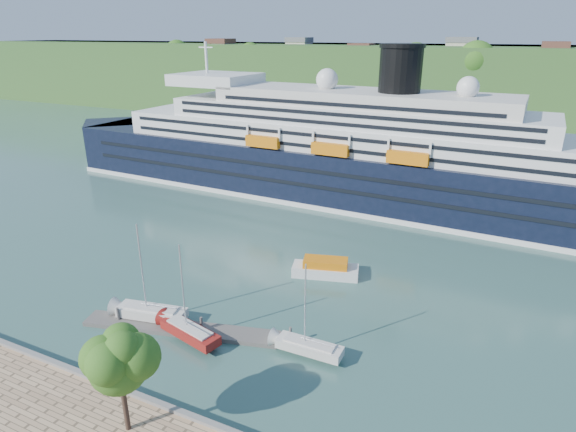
# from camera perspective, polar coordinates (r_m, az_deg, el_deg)

# --- Properties ---
(ground) EXTENTS (400.00, 400.00, 0.00)m
(ground) POSITION_cam_1_polar(r_m,az_deg,el_deg) (45.99, -22.13, -18.16)
(ground) COLOR #325950
(ground) RESTS_ON ground
(far_hillside) EXTENTS (400.00, 50.00, 24.00)m
(far_hillside) POSITION_cam_1_polar(r_m,az_deg,el_deg) (170.65, 16.13, 14.83)
(far_hillside) COLOR #305A24
(far_hillside) RESTS_ON ground
(quay_coping) EXTENTS (220.00, 0.50, 0.30)m
(quay_coping) POSITION_cam_1_polar(r_m,az_deg,el_deg) (45.20, -22.52, -17.14)
(quay_coping) COLOR slate
(quay_coping) RESTS_ON promenade
(cruise_ship) EXTENTS (117.91, 20.86, 26.37)m
(cruise_ship) POSITION_cam_1_polar(r_m,az_deg,el_deg) (85.28, 4.51, 10.98)
(cruise_ship) COLOR black
(cruise_ship) RESTS_ON ground
(promenade_tree) EXTENTS (5.51, 5.51, 9.12)m
(promenade_tree) POSITION_cam_1_polar(r_m,az_deg,el_deg) (36.90, -19.22, -17.60)
(promenade_tree) COLOR #2A6019
(promenade_tree) RESTS_ON promenade
(floating_pontoon) EXTENTS (20.05, 7.39, 0.45)m
(floating_pontoon) POSITION_cam_1_polar(r_m,az_deg,el_deg) (50.41, -12.60, -12.87)
(floating_pontoon) COLOR #65605A
(floating_pontoon) RESTS_ON ground
(sailboat_white_near) EXTENTS (8.21, 3.73, 10.25)m
(sailboat_white_near) POSITION_cam_1_polar(r_m,az_deg,el_deg) (50.09, -16.29, -6.96)
(sailboat_white_near) COLOR silver
(sailboat_white_near) RESTS_ON ground
(sailboat_red) EXTENTS (7.68, 3.74, 9.57)m
(sailboat_red) POSITION_cam_1_polar(r_m,az_deg,el_deg) (46.32, -11.87, -9.42)
(sailboat_red) COLOR maroon
(sailboat_red) RESTS_ON ground
(sailboat_white_far) EXTENTS (6.87, 1.95, 8.86)m
(sailboat_white_far) POSITION_cam_1_polar(r_m,az_deg,el_deg) (43.64, 2.62, -11.54)
(sailboat_white_far) COLOR silver
(sailboat_white_far) RESTS_ON ground
(tender_launch) EXTENTS (8.51, 4.84, 2.23)m
(tender_launch) POSITION_cam_1_polar(r_m,az_deg,el_deg) (58.97, 4.45, -6.09)
(tender_launch) COLOR orange
(tender_launch) RESTS_ON ground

